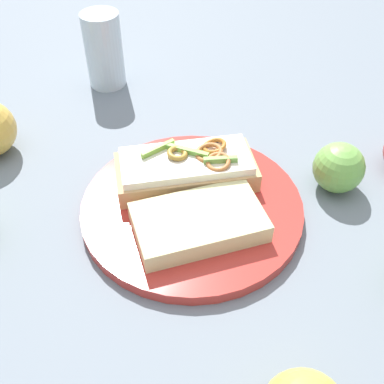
{
  "coord_description": "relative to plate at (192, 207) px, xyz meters",
  "views": [
    {
      "loc": [
        0.3,
        -0.3,
        0.45
      ],
      "look_at": [
        0.0,
        0.0,
        0.04
      ],
      "focal_mm": 44.35,
      "sensor_mm": 36.0,
      "label": 1
    }
  ],
  "objects": [
    {
      "name": "sandwich",
      "position": [
        -0.04,
        0.03,
        0.03
      ],
      "size": [
        0.17,
        0.2,
        0.05
      ],
      "rotation": [
        0.0,
        0.0,
        0.96
      ],
      "color": "tan",
      "rests_on": "plate"
    },
    {
      "name": "drinking_glass",
      "position": [
        -0.33,
        0.12,
        0.06
      ],
      "size": [
        0.06,
        0.06,
        0.13
      ],
      "primitive_type": "cylinder",
      "color": "silver",
      "rests_on": "ground_plane"
    },
    {
      "name": "ground_plane",
      "position": [
        0.0,
        0.0,
        -0.01
      ],
      "size": [
        2.0,
        2.0,
        0.0
      ],
      "primitive_type": "plane",
      "color": "slate",
      "rests_on": "ground"
    },
    {
      "name": "apple_5",
      "position": [
        0.1,
        0.17,
        0.03
      ],
      "size": [
        0.07,
        0.07,
        0.07
      ],
      "primitive_type": "sphere",
      "rotation": [
        0.0,
        0.0,
        6.27
      ],
      "color": "#71AD4B",
      "rests_on": "ground_plane"
    },
    {
      "name": "plate",
      "position": [
        0.0,
        0.0,
        0.0
      ],
      "size": [
        0.29,
        0.29,
        0.02
      ],
      "primitive_type": "cylinder",
      "color": "#BB342E",
      "rests_on": "ground_plane"
    },
    {
      "name": "bread_slice_side",
      "position": [
        0.04,
        -0.03,
        0.02
      ],
      "size": [
        0.15,
        0.18,
        0.03
      ],
      "primitive_type": "cube",
      "rotation": [
        0.0,
        0.0,
        1.09
      ],
      "color": "beige",
      "rests_on": "plate"
    }
  ]
}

